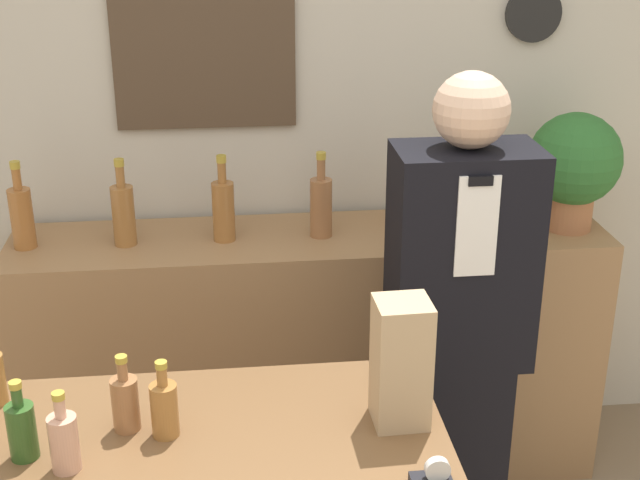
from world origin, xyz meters
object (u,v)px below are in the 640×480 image
object	(u,v)px
potted_plant	(574,164)
tape_dispenser	(433,478)
shopkeeper	(456,341)
paper_bag	(401,363)

from	to	relation	value
potted_plant	tape_dispenser	size ratio (longest dim) A/B	4.82
shopkeeper	potted_plant	bearing A→B (deg)	44.56
potted_plant	paper_bag	xyz separation A→B (m)	(-0.85, -1.13, -0.11)
shopkeeper	paper_bag	xyz separation A→B (m)	(-0.30, -0.59, 0.28)
shopkeeper	paper_bag	size ratio (longest dim) A/B	5.29
paper_bag	tape_dispenser	world-z (taller)	paper_bag
shopkeeper	paper_bag	distance (m)	0.72
shopkeeper	tape_dispenser	bearing A→B (deg)	-108.16
potted_plant	paper_bag	distance (m)	1.42
paper_bag	tape_dispenser	xyz separation A→B (m)	(0.02, -0.26, -0.14)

